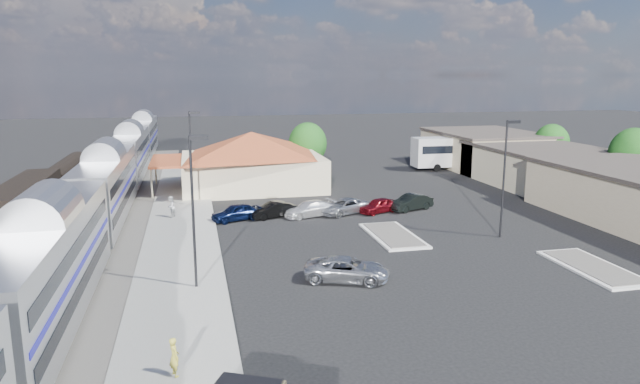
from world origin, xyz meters
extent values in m
plane|color=black|center=(0.00, 0.00, 0.00)|extent=(280.00, 280.00, 0.00)
cube|color=#4C4944|center=(-21.00, 8.00, 0.06)|extent=(16.00, 100.00, 0.12)
cube|color=gray|center=(-12.00, 6.00, 0.09)|extent=(5.50, 92.00, 0.18)
cube|color=silver|center=(-18.00, -9.58, 3.05)|extent=(3.00, 20.00, 5.00)
cube|color=black|center=(-18.00, -9.58, 0.30)|extent=(2.20, 16.00, 0.60)
cube|color=silver|center=(-18.00, 11.42, 3.05)|extent=(3.00, 20.00, 5.00)
cube|color=black|center=(-18.00, 11.42, 0.30)|extent=(2.20, 16.00, 0.60)
cube|color=silver|center=(-18.00, 32.42, 3.05)|extent=(3.00, 20.00, 5.00)
cube|color=black|center=(-18.00, 32.42, 0.30)|extent=(2.20, 16.00, 0.60)
cube|color=silver|center=(-18.00, 53.42, 3.05)|extent=(3.00, 20.00, 5.00)
cube|color=black|center=(-18.00, 53.42, 0.30)|extent=(2.20, 16.00, 0.60)
cube|color=black|center=(-24.00, 9.70, 2.20)|extent=(2.80, 14.00, 3.60)
cube|color=black|center=(-24.00, 9.70, 0.30)|extent=(2.20, 12.00, 0.60)
cylinder|color=black|center=(-24.00, 25.70, 2.10)|extent=(2.80, 14.00, 2.80)
cube|color=black|center=(-24.00, 25.70, 0.30)|extent=(2.20, 12.00, 0.60)
cube|color=beige|center=(-4.50, 24.00, 1.80)|extent=(15.00, 12.00, 3.60)
pyramid|color=#933F20|center=(-4.50, 24.00, 4.90)|extent=(15.30, 12.24, 2.60)
cube|color=#933F20|center=(-13.60, 24.00, 3.30)|extent=(3.20, 9.60, 0.25)
cube|color=#C6B28C|center=(28.00, 18.00, 2.00)|extent=(12.00, 18.00, 4.00)
cube|color=#3F3833|center=(28.00, 18.00, 4.15)|extent=(12.40, 18.40, 0.30)
cube|color=#C6B28C|center=(28.00, 32.00, 2.25)|extent=(12.00, 16.00, 4.50)
cube|color=#3F3833|center=(28.00, 32.00, 4.65)|extent=(12.40, 16.40, 0.30)
cube|color=silver|center=(4.00, 2.00, 0.07)|extent=(3.30, 7.50, 0.15)
cube|color=#4C4944|center=(4.00, 2.00, 0.16)|extent=(2.70, 6.90, 0.10)
cube|color=silver|center=(14.00, -8.00, 0.07)|extent=(3.30, 7.50, 0.15)
cube|color=#4C4944|center=(14.00, -8.00, 0.16)|extent=(2.70, 6.90, 0.10)
cylinder|color=black|center=(-11.00, -6.00, 4.50)|extent=(0.16, 0.16, 9.00)
cube|color=black|center=(-10.50, -6.00, 8.85)|extent=(1.00, 0.25, 0.22)
cylinder|color=black|center=(-11.00, 16.00, 4.50)|extent=(0.16, 0.16, 9.00)
cube|color=black|center=(-10.50, 16.00, 8.85)|extent=(1.00, 0.25, 0.22)
cylinder|color=black|center=(12.00, 0.00, 4.50)|extent=(0.16, 0.16, 9.00)
cube|color=black|center=(12.50, 0.00, 8.85)|extent=(1.00, 0.25, 0.22)
cylinder|color=#382314|center=(34.00, 12.00, 1.43)|extent=(0.30, 0.30, 2.86)
ellipsoid|color=#164112|center=(34.00, 12.00, 4.23)|extent=(4.94, 4.94, 5.46)
cylinder|color=#382314|center=(34.00, 26.00, 1.28)|extent=(0.30, 0.30, 2.55)
ellipsoid|color=#164112|center=(34.00, 26.00, 3.77)|extent=(4.41, 4.41, 4.87)
cylinder|color=#382314|center=(3.00, 30.00, 1.36)|extent=(0.30, 0.30, 2.73)
ellipsoid|color=#164112|center=(3.00, 30.00, 4.03)|extent=(4.71, 4.71, 5.21)
imported|color=#AAADB3|center=(-2.05, -6.57, 0.72)|extent=(5.66, 4.02, 1.43)
cube|color=white|center=(24.00, 30.74, 2.38)|extent=(13.34, 3.14, 3.76)
cube|color=black|center=(24.00, 30.74, 2.83)|extent=(12.27, 3.16, 1.00)
cylinder|color=black|center=(28.62, 29.35, 0.50)|extent=(1.00, 0.35, 1.00)
cylinder|color=black|center=(28.67, 31.94, 0.50)|extent=(1.00, 0.35, 1.00)
cylinder|color=black|center=(19.99, 29.53, 0.50)|extent=(1.00, 0.35, 1.00)
cylinder|color=black|center=(20.04, 32.11, 0.50)|extent=(1.00, 0.35, 1.00)
imported|color=gold|center=(-11.99, -16.08, 1.01)|extent=(0.60, 0.71, 1.66)
imported|color=silver|center=(-12.91, 11.34, 1.11)|extent=(1.01, 1.11, 1.85)
imported|color=#0B1539|center=(-7.41, 9.65, 0.74)|extent=(4.67, 3.06, 1.48)
imported|color=black|center=(-4.21, 9.95, 0.69)|extent=(4.43, 2.64, 1.38)
imported|color=white|center=(-1.01, 9.65, 0.69)|extent=(5.08, 3.21, 1.37)
imported|color=gray|center=(2.19, 9.95, 0.69)|extent=(5.46, 4.10, 1.38)
imported|color=maroon|center=(5.39, 9.65, 0.67)|extent=(4.26, 3.03, 1.35)
imported|color=black|center=(8.59, 9.95, 0.73)|extent=(4.71, 3.09, 1.47)
camera|label=1|loc=(-10.92, -38.22, 12.24)|focal=32.00mm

